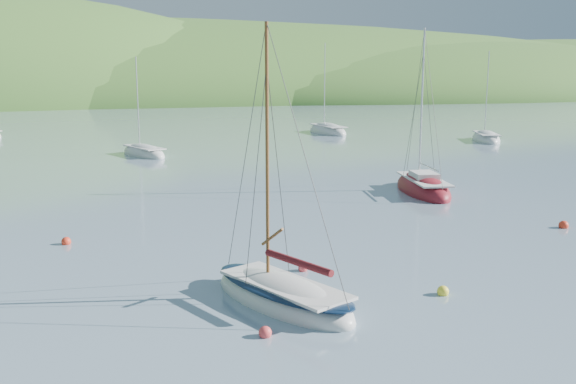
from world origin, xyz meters
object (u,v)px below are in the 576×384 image
object	(u,v)px
sloop_red	(423,189)
distant_sloop_d	(486,139)
distant_sloop_a	(144,154)
daysailer_white	(283,296)
distant_sloop_b	(328,132)

from	to	relation	value
sloop_red	distant_sloop_d	size ratio (longest dim) A/B	1.05
sloop_red	distant_sloop_a	bearing A→B (deg)	134.44
sloop_red	distant_sloop_d	world-z (taller)	sloop_red
sloop_red	distant_sloop_a	distance (m)	28.39
daysailer_white	distant_sloop_d	world-z (taller)	distant_sloop_d
daysailer_white	sloop_red	xyz separation A→B (m)	(14.45, 16.25, -0.01)
daysailer_white	distant_sloop_d	xyz separation A→B (m)	(36.27, 41.12, -0.04)
distant_sloop_d	daysailer_white	bearing A→B (deg)	-108.55
distant_sloop_a	sloop_red	bearing A→B (deg)	-77.72
daysailer_white	sloop_red	distance (m)	21.74
daysailer_white	distant_sloop_a	bearing A→B (deg)	68.28
sloop_red	distant_sloop_a	world-z (taller)	sloop_red
distant_sloop_a	distant_sloop_d	world-z (taller)	distant_sloop_d
sloop_red	distant_sloop_b	bearing A→B (deg)	89.37
daysailer_white	distant_sloop_b	xyz separation A→B (m)	(22.75, 54.70, -0.03)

